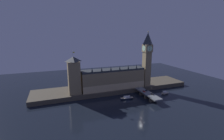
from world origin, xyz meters
TOP-DOWN VIEW (x-y plane):
  - ground_plane at (0.00, 0.00)m, footprint 400.00×400.00m
  - embankment at (0.00, 39.00)m, footprint 220.00×42.00m
  - parliament_hall at (-3.93, 29.22)m, footprint 86.26×17.80m
  - clock_tower at (45.69, 26.24)m, footprint 11.68×11.79m
  - victoria_tower at (-56.02, 28.69)m, footprint 14.67×14.67m
  - bridge at (29.24, -5.00)m, footprint 10.46×46.00m
  - car_northbound_lead at (26.94, 0.12)m, footprint 2.00×4.47m
  - car_southbound_lead at (31.55, -11.47)m, footprint 2.00×4.59m
  - car_southbound_trail at (31.55, 2.24)m, footprint 1.89×3.96m
  - pedestrian_near_rail at (24.64, -15.54)m, footprint 0.38×0.38m
  - pedestrian_mid_walk at (33.85, -8.20)m, footprint 0.38×0.38m
  - pedestrian_far_rail at (24.64, 11.00)m, footprint 0.38×0.38m
  - street_lamp_near at (24.24, -19.72)m, footprint 1.34×0.60m
  - street_lamp_mid at (34.25, -5.00)m, footprint 1.34×0.60m
  - street_lamp_far at (24.24, 9.72)m, footprint 1.34×0.60m
  - boat_upstream at (3.15, 0.74)m, footprint 18.08×6.54m
  - boat_downstream at (58.09, -1.66)m, footprint 11.46×3.96m

SIDE VIEW (x-z plane):
  - ground_plane at x=0.00m, z-range 0.00..0.00m
  - boat_upstream at x=3.15m, z-range -0.54..3.49m
  - boat_downstream at x=58.09m, z-range -0.55..3.56m
  - embankment at x=0.00m, z-range 0.00..5.75m
  - bridge at x=29.24m, z-range 1.31..8.08m
  - car_southbound_trail at x=31.55m, z-range 6.72..8.10m
  - car_northbound_lead at x=26.94m, z-range 6.72..8.15m
  - car_southbound_lead at x=31.55m, z-range 6.72..8.16m
  - pedestrian_mid_walk at x=33.85m, z-range 6.81..8.47m
  - pedestrian_far_rail at x=24.64m, z-range 6.81..8.48m
  - pedestrian_near_rail at x=24.64m, z-range 6.81..8.49m
  - street_lamp_mid at x=34.25m, z-range 7.56..13.83m
  - street_lamp_far at x=24.24m, z-range 7.58..14.07m
  - street_lamp_near at x=24.24m, z-range 7.62..14.46m
  - parliament_hall at x=-3.93m, z-range 2.96..35.73m
  - victoria_tower at x=-56.02m, z-range 2.85..55.33m
  - clock_tower at x=45.69m, z-range 8.03..84.60m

